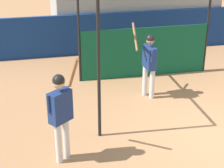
{
  "coord_description": "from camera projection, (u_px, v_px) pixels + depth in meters",
  "views": [
    {
      "loc": [
        -3.8,
        -6.34,
        4.43
      ],
      "look_at": [
        -2.18,
        1.11,
        1.01
      ],
      "focal_mm": 60.0,
      "sensor_mm": 36.0,
      "label": 1
    }
  ],
  "objects": [
    {
      "name": "player_waiting",
      "position": [
        61.0,
        109.0,
        7.01
      ],
      "size": [
        0.65,
        0.73,
        2.13
      ],
      "rotation": [
        0.0,
        0.0,
        0.66
      ],
      "color": "silver",
      "rests_on": "ground"
    },
    {
      "name": "batting_cage",
      "position": [
        150.0,
        41.0,
        10.44
      ],
      "size": [
        3.95,
        3.14,
        3.09
      ],
      "color": "black",
      "rests_on": "ground"
    },
    {
      "name": "player_batter",
      "position": [
        149.0,
        60.0,
        9.66
      ],
      "size": [
        0.54,
        0.95,
        1.89
      ],
      "rotation": [
        0.0,
        0.0,
        1.64
      ],
      "color": "silver",
      "rests_on": "ground"
    },
    {
      "name": "ground_plane",
      "position": [
        220.0,
        137.0,
        8.2
      ],
      "size": [
        60.0,
        60.0,
        0.0
      ],
      "primitive_type": "plane",
      "color": "#A8754C"
    },
    {
      "name": "outfield_wall",
      "position": [
        143.0,
        31.0,
        13.26
      ],
      "size": [
        24.0,
        0.12,
        1.43
      ],
      "color": "navy",
      "rests_on": "ground"
    }
  ]
}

